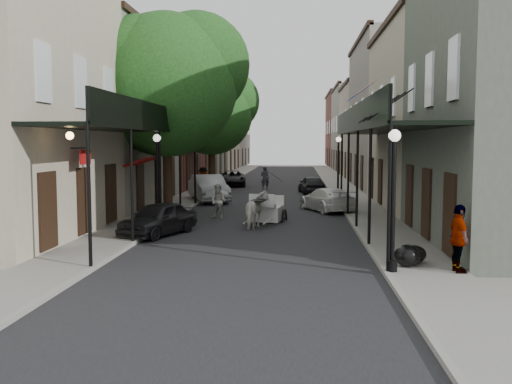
% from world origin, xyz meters
% --- Properties ---
extents(ground, '(140.00, 140.00, 0.00)m').
position_xyz_m(ground, '(0.00, 0.00, 0.00)').
color(ground, gray).
rests_on(ground, ground).
extents(road, '(8.00, 90.00, 0.01)m').
position_xyz_m(road, '(0.00, 20.00, 0.01)').
color(road, black).
rests_on(road, ground).
extents(sidewalk_left, '(2.20, 90.00, 0.12)m').
position_xyz_m(sidewalk_left, '(-5.00, 20.00, 0.06)').
color(sidewalk_left, gray).
rests_on(sidewalk_left, ground).
extents(sidewalk_right, '(2.20, 90.00, 0.12)m').
position_xyz_m(sidewalk_right, '(5.00, 20.00, 0.06)').
color(sidewalk_right, gray).
rests_on(sidewalk_right, ground).
extents(building_row_left, '(5.00, 80.00, 10.50)m').
position_xyz_m(building_row_left, '(-8.60, 30.00, 5.25)').
color(building_row_left, '#B4A590').
rests_on(building_row_left, ground).
extents(building_row_right, '(5.00, 80.00, 10.50)m').
position_xyz_m(building_row_right, '(8.60, 30.00, 5.25)').
color(building_row_right, gray).
rests_on(building_row_right, ground).
extents(gallery_left, '(2.20, 18.05, 4.88)m').
position_xyz_m(gallery_left, '(-4.79, 6.98, 4.05)').
color(gallery_left, black).
rests_on(gallery_left, sidewalk_left).
extents(gallery_right, '(2.20, 18.05, 4.88)m').
position_xyz_m(gallery_right, '(4.79, 6.98, 4.05)').
color(gallery_right, black).
rests_on(gallery_right, sidewalk_right).
extents(tree_near, '(7.31, 6.80, 9.63)m').
position_xyz_m(tree_near, '(-4.20, 10.18, 6.49)').
color(tree_near, '#382619').
rests_on(tree_near, sidewalk_left).
extents(tree_far, '(6.45, 6.00, 8.61)m').
position_xyz_m(tree_far, '(-4.25, 24.18, 5.84)').
color(tree_far, '#382619').
rests_on(tree_far, sidewalk_left).
extents(lamppost_right_near, '(0.32, 0.32, 3.71)m').
position_xyz_m(lamppost_right_near, '(4.10, -2.00, 2.05)').
color(lamppost_right_near, black).
rests_on(lamppost_right_near, sidewalk_right).
extents(lamppost_left, '(0.32, 0.32, 3.71)m').
position_xyz_m(lamppost_left, '(-4.10, 6.00, 2.05)').
color(lamppost_left, black).
rests_on(lamppost_left, sidewalk_left).
extents(lamppost_right_far, '(0.32, 0.32, 3.71)m').
position_xyz_m(lamppost_right_far, '(4.10, 18.00, 2.05)').
color(lamppost_right_far, black).
rests_on(lamppost_right_far, sidewalk_right).
extents(horse, '(1.05, 1.86, 1.48)m').
position_xyz_m(horse, '(0.01, 6.00, 0.74)').
color(horse, silver).
rests_on(horse, ground).
extents(carriage, '(1.71, 2.35, 2.48)m').
position_xyz_m(carriage, '(0.34, 8.29, 0.96)').
color(carriage, black).
rests_on(carriage, ground).
extents(pedestrian_walking, '(0.94, 0.85, 1.59)m').
position_xyz_m(pedestrian_walking, '(-2.00, 8.92, 0.79)').
color(pedestrian_walking, '#B0B0A6').
rests_on(pedestrian_walking, ground).
extents(pedestrian_sidewalk_left, '(1.31, 1.10, 1.76)m').
position_xyz_m(pedestrian_sidewalk_left, '(-4.52, 19.70, 1.00)').
color(pedestrian_sidewalk_left, gray).
rests_on(pedestrian_sidewalk_left, sidewalk_left).
extents(pedestrian_sidewalk_right, '(0.53, 1.08, 1.78)m').
position_xyz_m(pedestrian_sidewalk_right, '(5.80, -2.00, 1.01)').
color(pedestrian_sidewalk_right, gray).
rests_on(pedestrian_sidewalk_right, sidewalk_right).
extents(car_left_near, '(2.71, 4.01, 1.27)m').
position_xyz_m(car_left_near, '(-3.60, 4.00, 0.63)').
color(car_left_near, black).
rests_on(car_left_near, ground).
extents(car_left_mid, '(3.23, 5.04, 1.57)m').
position_xyz_m(car_left_mid, '(-3.60, 16.28, 0.78)').
color(car_left_mid, '#A8A8AD').
rests_on(car_left_mid, ground).
extents(car_left_far, '(2.59, 4.69, 1.24)m').
position_xyz_m(car_left_far, '(-3.57, 28.19, 0.62)').
color(car_left_far, black).
rests_on(car_left_far, ground).
extents(car_right_near, '(3.11, 4.47, 1.20)m').
position_xyz_m(car_right_near, '(3.11, 12.01, 0.60)').
color(car_right_near, white).
rests_on(car_right_near, ground).
extents(car_right_far, '(1.97, 3.83, 1.25)m').
position_xyz_m(car_right_far, '(2.60, 21.95, 0.62)').
color(car_right_far, black).
rests_on(car_right_far, ground).
extents(trash_bags, '(0.97, 1.12, 0.60)m').
position_xyz_m(trash_bags, '(4.73, -1.20, 0.40)').
color(trash_bags, black).
rests_on(trash_bags, sidewalk_right).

